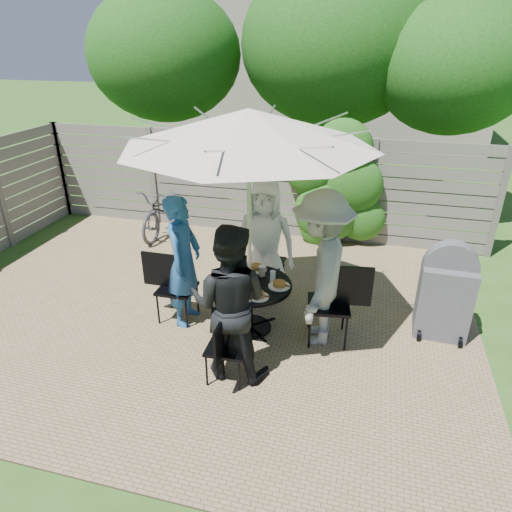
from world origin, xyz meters
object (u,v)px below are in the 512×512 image
(glass_right, at_px, (273,276))
(patio_table, at_px, (250,297))
(person_front, at_px, (229,304))
(plate_left, at_px, (221,278))
(glass_back, at_px, (247,267))
(chair_left, at_px, (177,300))
(plate_right, at_px, (279,285))
(plate_extra, at_px, (259,296))
(bbq_grill, at_px, (445,294))
(syrup_jug, at_px, (246,275))
(umbrella, at_px, (249,128))
(plate_front, at_px, (242,296))
(glass_left, at_px, (226,280))
(coffee_cup, at_px, (262,271))
(chair_right, at_px, (329,318))
(plate_back, at_px, (257,268))
(bicycle, at_px, (166,209))
(chair_back, at_px, (267,274))
(person_back, at_px, (265,241))
(person_right, at_px, (320,270))
(person_left, at_px, (184,262))

(glass_right, bearing_deg, patio_table, -157.03)
(patio_table, xyz_separation_m, person_front, (0.01, -0.83, 0.41))
(plate_left, relative_size, glass_back, 1.86)
(chair_left, height_order, plate_right, chair_left)
(plate_extra, distance_m, bbq_grill, 2.24)
(glass_right, distance_m, syrup_jug, 0.32)
(plate_right, bearing_deg, umbrella, -179.03)
(patio_table, height_order, plate_front, plate_front)
(plate_right, relative_size, glass_left, 1.86)
(umbrella, relative_size, plate_left, 10.77)
(umbrella, bearing_deg, chair_left, -179.05)
(coffee_cup, bearing_deg, plate_extra, -80.29)
(person_front, bearing_deg, chair_right, -139.27)
(plate_back, xyz_separation_m, glass_left, (-0.25, -0.47, 0.05))
(syrup_jug, height_order, bicycle, bicycle)
(chair_left, relative_size, glass_right, 6.57)
(syrup_jug, xyz_separation_m, coffee_cup, (0.16, 0.17, -0.02))
(person_front, bearing_deg, umbrella, -90.00)
(patio_table, bearing_deg, glass_left, -157.03)
(umbrella, distance_m, bicycle, 4.06)
(chair_back, distance_m, glass_back, 0.84)
(plate_left, height_order, glass_left, glass_left)
(patio_table, height_order, glass_back, glass_back)
(chair_back, height_order, plate_back, chair_back)
(syrup_jug, relative_size, bicycle, 0.09)
(chair_back, bearing_deg, bicycle, -123.16)
(person_back, relative_size, glass_left, 12.11)
(person_front, relative_size, glass_left, 12.38)
(patio_table, distance_m, person_front, 0.93)
(plate_back, xyz_separation_m, plate_left, (-0.35, -0.37, 0.00))
(patio_table, xyz_separation_m, bicycle, (-2.33, 2.64, -0.00))
(bbq_grill, bearing_deg, patio_table, -165.18)
(chair_back, height_order, plate_right, chair_back)
(coffee_cup, bearing_deg, glass_back, 170.03)
(plate_right, bearing_deg, chair_back, 111.35)
(bbq_grill, bearing_deg, glass_left, -164.05)
(chair_left, xyz_separation_m, glass_left, (0.71, -0.09, 0.45))
(person_right, bearing_deg, person_front, -45.00)
(glass_left, bearing_deg, plate_left, 134.71)
(plate_back, relative_size, glass_right, 1.86)
(umbrella, distance_m, person_front, 1.81)
(plate_right, bearing_deg, plate_front, -134.03)
(umbrella, xyz_separation_m, bbq_grill, (2.27, 0.50, -1.91))
(chair_left, height_order, plate_left, chair_left)
(umbrella, bearing_deg, plate_back, 90.97)
(bbq_grill, bearing_deg, plate_extra, -156.70)
(person_left, relative_size, chair_right, 1.68)
(glass_back, distance_m, bicycle, 3.27)
(chair_right, height_order, bicycle, chair_right)
(glass_left, xyz_separation_m, coffee_cup, (0.35, 0.33, -0.01))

